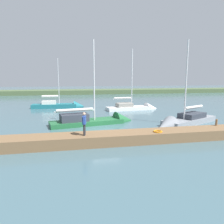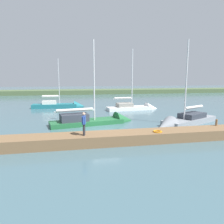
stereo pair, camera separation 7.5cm
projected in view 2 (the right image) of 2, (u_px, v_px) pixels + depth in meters
The scene contains 10 objects.
ground_plane at pixel (105, 129), 19.26m from camera, with size 200.00×200.00×0.00m, color #42606B.
far_shoreline at pixel (81, 94), 62.71m from camera, with size 180.00×8.00×2.40m, color #4C603D.
dock_pier at pixel (114, 138), 15.19m from camera, with size 25.09×1.92×0.77m, color brown.
mooring_post_near at pixel (216, 122), 17.38m from camera, with size 0.18×0.18×0.53m, color brown.
life_ring_buoy at pixel (158, 131), 15.33m from camera, with size 0.66×0.66×0.10m, color orange.
sailboat_inner_slip at pixel (136, 109), 31.24m from camera, with size 8.08×2.84×9.69m.
sailboat_mid_channel at pixel (99, 122), 21.81m from camera, with size 9.04×3.79×9.38m.
sailboat_near_dock at pixel (62, 106), 33.34m from camera, with size 8.14×2.02×8.43m.
sailboat_behind_pier at pixel (182, 123), 21.05m from camera, with size 8.32×5.45×9.20m.
person_on_dock at pixel (84, 122), 14.35m from camera, with size 0.30×0.61×1.60m.
Camera 2 is at (2.96, 18.53, 4.68)m, focal length 33.70 mm.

